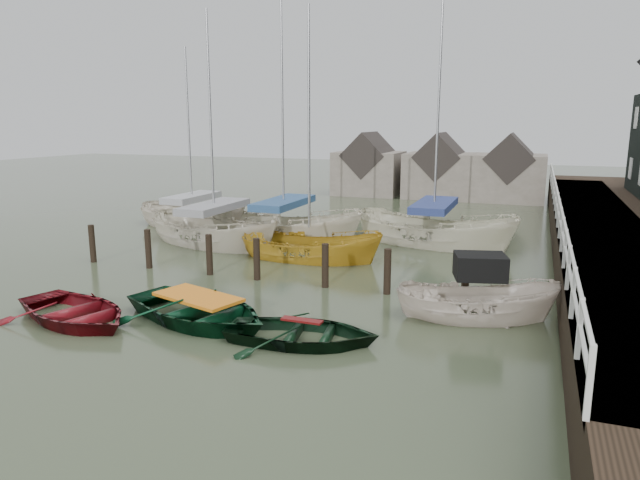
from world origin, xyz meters
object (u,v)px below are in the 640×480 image
at_px(rowboat_dkgreen, 302,343).
at_px(sailboat_e, 193,226).
at_px(rowboat_green, 199,322).
at_px(sailboat_d, 433,242).
at_px(sailboat_b, 284,239).
at_px(rowboat_red, 76,322).
at_px(sailboat_a, 215,243).
at_px(motorboat, 477,315).
at_px(sailboat_c, 309,258).

distance_m(rowboat_dkgreen, sailboat_e, 16.07).
relative_size(rowboat_green, sailboat_d, 0.40).
distance_m(rowboat_dkgreen, sailboat_b, 11.91).
bearing_deg(sailboat_e, rowboat_red, -150.85).
height_order(rowboat_green, rowboat_dkgreen, rowboat_green).
height_order(rowboat_red, sailboat_d, sailboat_d).
distance_m(rowboat_red, rowboat_green, 3.25).
distance_m(rowboat_green, sailboat_d, 12.53).
xyz_separation_m(rowboat_red, sailboat_d, (7.07, 12.99, 0.06)).
xyz_separation_m(sailboat_a, sailboat_e, (-3.11, 3.08, 0.00)).
distance_m(rowboat_green, motorboat, 7.32).
height_order(rowboat_red, sailboat_a, sailboat_a).
distance_m(sailboat_b, sailboat_e, 5.63).
xyz_separation_m(rowboat_dkgreen, motorboat, (3.69, 3.17, 0.10)).
distance_m(sailboat_b, sailboat_c, 3.66).
bearing_deg(sailboat_e, sailboat_b, -93.85).
height_order(rowboat_red, rowboat_dkgreen, rowboat_red).
bearing_deg(motorboat, sailboat_a, 48.70).
xyz_separation_m(sailboat_c, sailboat_d, (3.93, 4.36, 0.04)).
xyz_separation_m(rowboat_green, motorboat, (6.75, 2.83, 0.10)).
distance_m(rowboat_dkgreen, sailboat_d, 12.24).
relative_size(rowboat_red, rowboat_green, 0.89).
bearing_deg(sailboat_a, rowboat_dkgreen, -123.47).
height_order(rowboat_green, sailboat_c, sailboat_c).
distance_m(motorboat, sailboat_c, 8.14).
xyz_separation_m(motorboat, sailboat_e, (-14.49, 8.73, -0.04)).
bearing_deg(sailboat_b, motorboat, -129.65).
bearing_deg(motorboat, sailboat_c, 40.05).
xyz_separation_m(rowboat_red, sailboat_e, (-4.69, 12.69, 0.06)).
bearing_deg(rowboat_red, rowboat_green, -52.04).
distance_m(rowboat_green, sailboat_b, 10.57).
height_order(rowboat_dkgreen, sailboat_a, sailboat_a).
height_order(rowboat_green, sailboat_d, sailboat_d).
relative_size(rowboat_green, sailboat_b, 0.38).
xyz_separation_m(rowboat_red, motorboat, (9.80, 3.95, 0.10)).
bearing_deg(sailboat_c, rowboat_red, 159.90).
relative_size(rowboat_dkgreen, motorboat, 0.81).
bearing_deg(rowboat_red, sailboat_e, 38.02).
bearing_deg(sailboat_d, sailboat_e, 106.07).
distance_m(sailboat_a, sailboat_c, 4.82).
distance_m(rowboat_green, sailboat_e, 13.91).
xyz_separation_m(rowboat_red, sailboat_b, (0.80, 11.45, 0.06)).
bearing_deg(motorboat, rowboat_green, 97.89).
bearing_deg(sailboat_b, rowboat_red, 176.16).
bearing_deg(sailboat_c, sailboat_e, 62.48).
xyz_separation_m(motorboat, sailboat_d, (-2.73, 9.03, -0.04)).
bearing_deg(rowboat_green, sailboat_e, 50.56).
height_order(sailboat_d, sailboat_e, sailboat_d).
relative_size(rowboat_red, rowboat_dkgreen, 1.10).
xyz_separation_m(rowboat_dkgreen, sailboat_b, (-5.30, 10.66, 0.06)).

